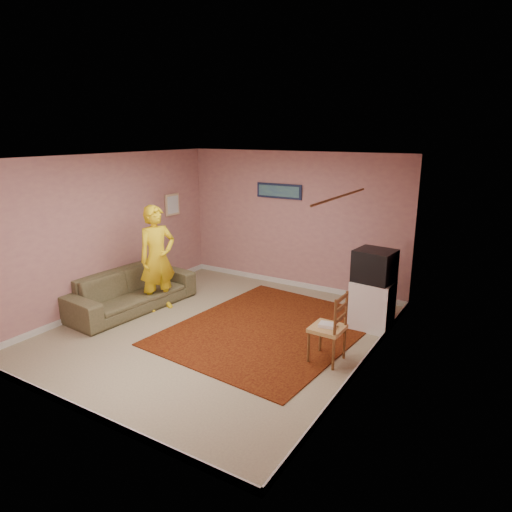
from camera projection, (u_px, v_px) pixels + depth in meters
The scene contains 26 objects.
ground at pixel (218, 331), 6.96m from camera, with size 5.00×5.00×0.00m, color tan.
wall_back at pixel (293, 221), 8.68m from camera, with size 4.50×0.02×2.60m, color tan.
wall_front at pixel (69, 301), 4.55m from camera, with size 4.50×0.02×2.60m, color tan.
wall_left at pixel (109, 232), 7.74m from camera, with size 0.02×5.00×2.60m, color tan.
wall_right at pixel (367, 272), 5.50m from camera, with size 0.02×5.00×2.60m, color tan.
ceiling at pixel (214, 157), 6.28m from camera, with size 4.50×5.00×0.02m, color silver.
baseboard_back at pixel (292, 283), 9.00m from camera, with size 4.50×0.02×0.10m, color silver.
baseboard_front at pixel (82, 410), 4.89m from camera, with size 4.50×0.02×0.10m, color silver.
baseboard_left at pixel (115, 301), 8.06m from camera, with size 0.02×5.00×0.10m, color silver.
baseboard_right at pixel (360, 365), 5.83m from camera, with size 0.02×5.00×0.10m, color silver.
window at pixel (340, 281), 4.72m from camera, with size 0.01×1.10×1.50m, color black.
curtain_sheer at pixel (333, 303), 4.65m from camera, with size 0.01×0.75×2.10m, color white.
curtain_floral at pixel (355, 284), 5.24m from camera, with size 0.01×0.35×2.10m, color silver.
curtain_rod at pixel (340, 196), 4.51m from camera, with size 0.02×0.02×1.40m, color brown.
picture_back at pixel (279, 191), 8.66m from camera, with size 0.95×0.04×0.28m.
picture_left at pixel (172, 205), 8.98m from camera, with size 0.04×0.38×0.42m.
area_rug at pixel (269, 329), 7.02m from camera, with size 2.55×3.19×0.02m, color black.
tv_cabinet at pixel (372, 304), 7.00m from camera, with size 0.59×0.54×0.76m, color white.
crt_tv at pixel (374, 266), 6.84m from camera, with size 0.62×0.56×0.49m.
chair_a at pixel (371, 285), 7.16m from camera, with size 0.46×0.44×0.55m.
dvd_player at pixel (371, 289), 7.18m from camera, with size 0.38×0.27×0.07m, color #B0B0B5.
blue_throw at pixel (376, 270), 7.27m from camera, with size 0.37×0.05×0.39m, color #9BC4FF.
chair_b at pixel (328, 320), 5.91m from camera, with size 0.42×0.44×0.52m.
game_console at pixel (328, 325), 5.93m from camera, with size 0.22×0.16×0.04m, color silver.
sofa at pixel (131, 290), 7.76m from camera, with size 2.26×0.88×0.66m, color brown.
person at pixel (157, 258), 7.63m from camera, with size 0.65×0.43×1.79m, color yellow.
Camera 1 is at (3.81, -5.19, 2.94)m, focal length 32.00 mm.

